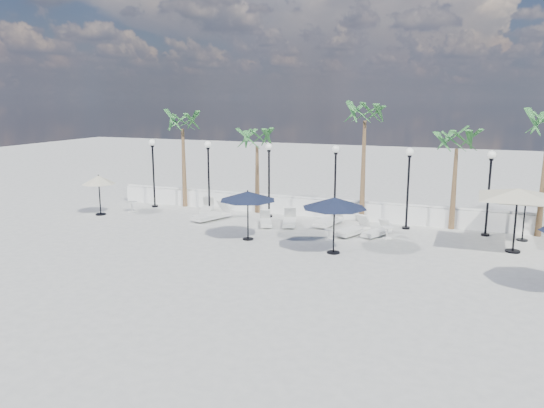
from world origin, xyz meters
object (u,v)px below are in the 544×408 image
(lounger_6, at_px, (353,229))
(parasol_cream_sq_a, at_px, (518,189))
(lounger_4, at_px, (377,232))
(parasol_navy_left, at_px, (248,196))
(parasol_cream_small, at_px, (99,180))
(lounger_5, at_px, (329,220))
(parasol_cream_sq_b, at_px, (526,194))
(parasol_navy_mid, at_px, (334,203))
(lounger_1, at_px, (212,215))
(lounger_2, at_px, (289,221))
(lounger_0, at_px, (207,208))
(lounger_3, at_px, (266,221))

(lounger_6, height_order, parasol_cream_sq_a, parasol_cream_sq_a)
(lounger_4, distance_m, parasol_navy_left, 6.02)
(parasol_cream_sq_a, xyz_separation_m, parasol_cream_small, (-20.03, -0.47, -0.74))
(lounger_5, distance_m, parasol_cream_sq_b, 8.78)
(lounger_4, bearing_deg, parasol_navy_mid, -85.48)
(lounger_1, relative_size, lounger_2, 1.14)
(lounger_5, relative_size, parasol_cream_sq_a, 0.39)
(lounger_4, bearing_deg, parasol_cream_sq_a, 18.91)
(parasol_navy_mid, xyz_separation_m, parasol_cream_small, (-13.34, 2.33, -0.20))
(lounger_2, height_order, lounger_4, lounger_2)
(parasol_cream_sq_b, bearing_deg, lounger_0, 179.93)
(lounger_0, relative_size, lounger_6, 0.94)
(lounger_3, bearing_deg, parasol_navy_left, -109.22)
(lounger_5, relative_size, parasol_navy_mid, 0.86)
(lounger_2, xyz_separation_m, parasol_navy_left, (-0.82, -3.11, 1.70))
(lounger_3, bearing_deg, lounger_4, -25.42)
(lounger_0, bearing_deg, lounger_6, -32.98)
(lounger_6, bearing_deg, parasol_cream_sq_b, 36.62)
(lounger_1, xyz_separation_m, lounger_2, (4.05, 0.35, -0.03))
(lounger_6, xyz_separation_m, parasol_navy_mid, (-0.09, -3.11, 1.79))
(lounger_3, bearing_deg, parasol_navy_mid, -62.51)
(lounger_2, height_order, parasol_cream_sq_a, parasol_cream_sq_a)
(parasol_cream_sq_a, bearing_deg, lounger_0, 172.15)
(lounger_0, relative_size, lounger_3, 1.14)
(lounger_1, xyz_separation_m, lounger_4, (8.38, -0.15, -0.06))
(lounger_4, bearing_deg, lounger_6, -148.42)
(parasol_cream_sq_a, bearing_deg, lounger_3, 177.29)
(lounger_0, distance_m, parasol_cream_small, 5.84)
(lounger_3, bearing_deg, parasol_cream_sq_b, -17.08)
(lounger_0, relative_size, parasol_cream_sq_b, 0.44)
(lounger_0, xyz_separation_m, parasol_cream_sq_a, (15.02, -2.07, 2.35))
(lounger_5, height_order, parasol_navy_left, parasol_navy_left)
(lounger_6, xyz_separation_m, parasol_cream_sq_a, (6.60, -0.31, 2.33))
(parasol_cream_sq_b, bearing_deg, lounger_1, -174.25)
(lounger_4, distance_m, parasol_navy_mid, 3.90)
(lounger_5, relative_size, parasol_cream_sq_b, 0.51)
(lounger_1, xyz_separation_m, lounger_5, (5.83, 1.05, -0.00))
(lounger_5, distance_m, parasol_cream_small, 12.20)
(lounger_6, distance_m, parasol_cream_sq_b, 7.50)
(lounger_1, xyz_separation_m, lounger_6, (7.34, -0.29, -0.02))
(lounger_6, xyz_separation_m, parasol_cream_small, (-13.43, -0.77, 1.59))
(lounger_3, bearing_deg, lounger_1, 153.76)
(lounger_2, height_order, parasol_cream_small, parasol_cream_small)
(lounger_4, relative_size, parasol_cream_small, 0.82)
(lounger_0, height_order, parasol_cream_sq_b, parasol_cream_sq_b)
(lounger_2, distance_m, parasol_cream_sq_a, 10.21)
(lounger_6, relative_size, parasol_navy_mid, 0.81)
(lounger_1, height_order, parasol_cream_sq_a, parasol_cream_sq_a)
(lounger_6, xyz_separation_m, parasol_navy_left, (-4.11, -2.47, 1.68))
(lounger_2, distance_m, lounger_5, 1.91)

